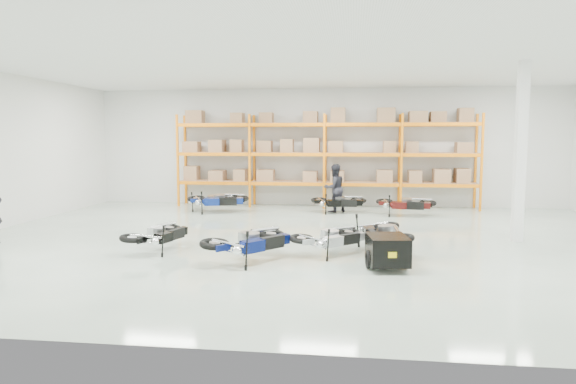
# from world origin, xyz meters

# --- Properties ---
(room) EXTENTS (18.00, 18.00, 18.00)m
(room) POSITION_xyz_m (0.00, 0.00, 2.25)
(room) COLOR #B8CDBB
(room) RESTS_ON ground
(pallet_rack) EXTENTS (11.28, 0.98, 3.62)m
(pallet_rack) POSITION_xyz_m (-0.00, 6.45, 2.26)
(pallet_rack) COLOR orange
(pallet_rack) RESTS_ON ground
(structural_column) EXTENTS (0.25, 0.25, 4.50)m
(structural_column) POSITION_xyz_m (5.20, 0.50, 2.25)
(structural_column) COLOR white
(structural_column) RESTS_ON ground
(moto_blue_centre) EXTENTS (1.87, 1.99, 1.19)m
(moto_blue_centre) POSITION_xyz_m (-1.05, -2.51, 0.56)
(moto_blue_centre) COLOR #071048
(moto_blue_centre) RESTS_ON ground
(moto_silver_left) EXTENTS (1.76, 1.68, 1.05)m
(moto_silver_left) POSITION_xyz_m (0.60, -1.63, 0.50)
(moto_silver_left) COLOR #AAACB1
(moto_silver_left) RESTS_ON ground
(moto_black_far_left) EXTENTS (1.24, 1.80, 1.06)m
(moto_black_far_left) POSITION_xyz_m (-3.36, -1.75, 0.50)
(moto_black_far_left) COLOR black
(moto_black_far_left) RESTS_ON ground
(moto_touring_right) EXTENTS (1.14, 1.95, 1.20)m
(moto_touring_right) POSITION_xyz_m (1.76, -1.16, 0.56)
(moto_touring_right) COLOR black
(moto_touring_right) RESTS_ON ground
(trailer) EXTENTS (0.87, 1.62, 0.67)m
(trailer) POSITION_xyz_m (1.76, -2.75, 0.39)
(trailer) COLOR black
(trailer) RESTS_ON ground
(moto_back_a) EXTENTS (2.00, 1.27, 1.20)m
(moto_back_a) POSITION_xyz_m (-3.63, 4.47, 0.57)
(moto_back_a) COLOR navy
(moto_back_a) RESTS_ON ground
(moto_back_b) EXTENTS (1.80, 1.22, 1.06)m
(moto_back_b) POSITION_xyz_m (-4.01, 4.80, 0.50)
(moto_back_b) COLOR silver
(moto_back_b) RESTS_ON ground
(moto_back_c) EXTENTS (1.73, 0.96, 1.08)m
(moto_back_c) POSITION_xyz_m (0.59, 4.90, 0.51)
(moto_back_c) COLOR black
(moto_back_c) RESTS_ON ground
(moto_back_d) EXTENTS (1.84, 1.13, 1.11)m
(moto_back_d) POSITION_xyz_m (2.82, 4.49, 0.53)
(moto_back_d) COLOR #3E0C0C
(moto_back_d) RESTS_ON ground
(person_back) EXTENTS (1.04, 0.99, 1.70)m
(person_back) POSITION_xyz_m (0.42, 5.13, 0.85)
(person_back) COLOR black
(person_back) RESTS_ON ground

